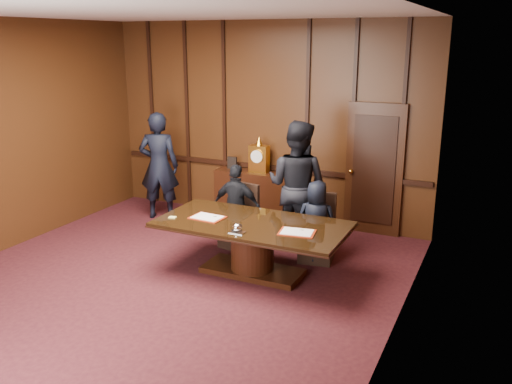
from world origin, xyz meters
TOP-DOWN VIEW (x-y plane):
  - room at (0.07, 0.14)m, footprint 7.00×7.04m
  - sideboard at (0.00, 3.26)m, footprint 1.60×0.45m
  - conference_table at (0.90, 1.10)m, footprint 2.62×1.32m
  - folder_left at (0.25, 1.00)m, footprint 0.48×0.36m
  - folder_right at (1.61, 0.97)m, footprint 0.51×0.40m
  - inkstand at (0.90, 0.65)m, footprint 0.20×0.14m
  - notepad at (-0.20, 0.80)m, footprint 0.11×0.09m
  - chair_left at (0.26, 1.98)m, footprint 0.56×0.56m
  - chair_right at (1.55, 1.98)m, footprint 0.55×0.55m
  - signatory_left at (0.25, 1.90)m, footprint 0.81×0.39m
  - signatory_right at (1.55, 1.90)m, footprint 0.65×0.47m
  - witness_left at (-1.71, 2.64)m, footprint 0.83×0.69m
  - witness_right at (1.08, 2.31)m, footprint 1.03×0.83m

SIDE VIEW (x-z plane):
  - chair_left at x=0.26m, z-range -0.20..0.79m
  - chair_right at x=1.55m, z-range -0.20..0.79m
  - sideboard at x=0.00m, z-range -0.28..1.26m
  - conference_table at x=0.90m, z-range 0.13..0.89m
  - signatory_right at x=1.55m, z-range 0.00..1.23m
  - signatory_left at x=0.25m, z-range 0.00..1.34m
  - notepad at x=-0.20m, z-range 0.76..0.77m
  - folder_left at x=0.25m, z-range 0.76..0.78m
  - folder_right at x=1.61m, z-range 0.76..0.78m
  - inkstand at x=0.90m, z-range 0.76..0.87m
  - witness_left at x=-1.71m, z-range 0.00..1.95m
  - witness_right at x=1.08m, z-range 0.00..2.01m
  - room at x=0.07m, z-range -0.03..3.47m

